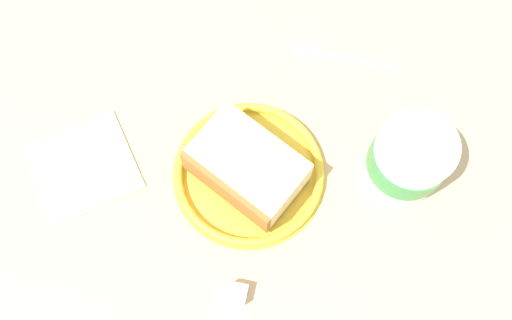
{
  "coord_description": "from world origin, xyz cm",
  "views": [
    {
      "loc": [
        13.06,
        -6.29,
        63.03
      ],
      "look_at": [
        -6.84,
        -3.13,
        3.0
      ],
      "focal_mm": 40.99,
      "sensor_mm": 36.0,
      "label": 1
    }
  ],
  "objects_px": {
    "small_plate": "(249,173)",
    "tea_mug": "(409,158)",
    "folded_napkin": "(84,167)",
    "sugar_cube": "(238,293)",
    "cake_slice": "(247,168)",
    "teaspoon": "(324,53)"
  },
  "relations": [
    {
      "from": "small_plate",
      "to": "sugar_cube",
      "type": "distance_m",
      "value": 0.13
    },
    {
      "from": "tea_mug",
      "to": "teaspoon",
      "type": "bearing_deg",
      "value": -160.62
    },
    {
      "from": "tea_mug",
      "to": "sugar_cube",
      "type": "distance_m",
      "value": 0.23
    },
    {
      "from": "tea_mug",
      "to": "small_plate",
      "type": "bearing_deg",
      "value": -97.37
    },
    {
      "from": "small_plate",
      "to": "cake_slice",
      "type": "xyz_separation_m",
      "value": [
        0.0,
        -0.0,
        0.03
      ]
    },
    {
      "from": "tea_mug",
      "to": "sugar_cube",
      "type": "bearing_deg",
      "value": -61.97
    },
    {
      "from": "teaspoon",
      "to": "folded_napkin",
      "type": "xyz_separation_m",
      "value": [
        0.1,
        -0.3,
        -0.0
      ]
    },
    {
      "from": "folded_napkin",
      "to": "cake_slice",
      "type": "bearing_deg",
      "value": 77.51
    },
    {
      "from": "small_plate",
      "to": "tea_mug",
      "type": "height_order",
      "value": "tea_mug"
    },
    {
      "from": "small_plate",
      "to": "teaspoon",
      "type": "height_order",
      "value": "small_plate"
    },
    {
      "from": "tea_mug",
      "to": "folded_napkin",
      "type": "relative_size",
      "value": 0.88
    },
    {
      "from": "teaspoon",
      "to": "sugar_cube",
      "type": "height_order",
      "value": "sugar_cube"
    },
    {
      "from": "cake_slice",
      "to": "tea_mug",
      "type": "bearing_deg",
      "value": 83.32
    },
    {
      "from": "cake_slice",
      "to": "sugar_cube",
      "type": "bearing_deg",
      "value": -13.27
    },
    {
      "from": "cake_slice",
      "to": "tea_mug",
      "type": "height_order",
      "value": "tea_mug"
    },
    {
      "from": "small_plate",
      "to": "folded_napkin",
      "type": "xyz_separation_m",
      "value": [
        -0.04,
        -0.18,
        -0.0
      ]
    },
    {
      "from": "cake_slice",
      "to": "teaspoon",
      "type": "bearing_deg",
      "value": 140.43
    },
    {
      "from": "teaspoon",
      "to": "sugar_cube",
      "type": "relative_size",
      "value": 6.42
    },
    {
      "from": "small_plate",
      "to": "tea_mug",
      "type": "distance_m",
      "value": 0.17
    },
    {
      "from": "folded_napkin",
      "to": "sugar_cube",
      "type": "distance_m",
      "value": 0.22
    },
    {
      "from": "small_plate",
      "to": "teaspoon",
      "type": "distance_m",
      "value": 0.18
    },
    {
      "from": "small_plate",
      "to": "folded_napkin",
      "type": "bearing_deg",
      "value": -101.81
    }
  ]
}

